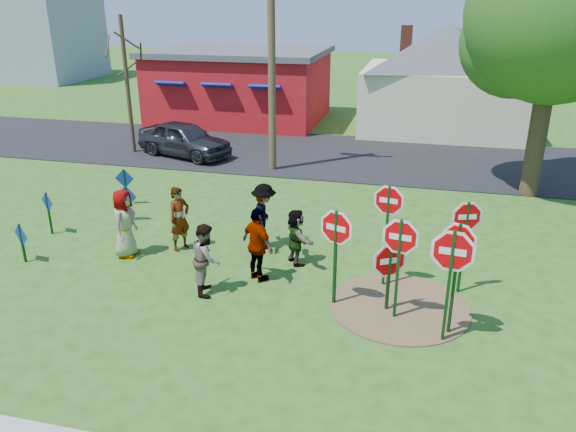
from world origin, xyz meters
name	(u,v)px	position (x,y,z in m)	size (l,w,h in m)	color
ground	(229,267)	(0.00, 0.00, 0.00)	(120.00, 120.00, 0.00)	#285117
road	(314,154)	(0.00, 11.50, 0.02)	(120.00, 7.50, 0.04)	black
dirt_patch	(399,306)	(4.50, -1.00, 0.01)	(3.20, 3.20, 0.03)	brown
red_building	(241,85)	(-5.50, 17.99, 1.97)	(9.40, 7.69, 3.90)	#A41018
cream_house	(444,73)	(5.50, 18.00, 2.92)	(9.40, 9.40, 6.50)	beige
distant_building	(27,29)	(-28.00, 30.00, 4.00)	(10.00, 8.00, 8.00)	#8C939E
stop_sign_a	(336,237)	(3.00, -1.19, 1.70)	(1.03, 0.40, 2.46)	#0F3A15
stop_sign_b	(388,210)	(4.04, -0.02, 1.98)	(0.96, 0.20, 2.72)	#0F3A15
stop_sign_c	(458,254)	(5.56, -1.82, 1.86)	(0.91, 0.45, 2.65)	#0F3A15
stop_sign_d	(466,225)	(5.83, 0.07, 1.76)	(0.93, 0.34, 2.45)	#0F3A15
stop_sign_e	(389,264)	(4.21, -1.19, 1.16)	(0.95, 0.57, 1.80)	#0F3A15
stop_sign_f	(452,260)	(5.44, -2.13, 1.86)	(1.17, 0.16, 2.63)	#0F3A15
stop_sign_g	(400,247)	(4.41, -1.47, 1.73)	(1.06, 0.19, 2.49)	#0F3A15
blue_diamond_a	(22,239)	(-5.42, -0.99, 0.67)	(0.59, 0.30, 1.11)	#0F3A15
blue_diamond_b	(48,208)	(-5.89, 0.85, 0.82)	(0.55, 0.29, 1.32)	#0F3A15
blue_diamond_c	(127,200)	(-4.16, 2.33, 0.71)	(0.71, 0.07, 1.18)	#0F3A15
blue_diamond_d	(125,183)	(-4.94, 3.65, 0.78)	(0.67, 0.08, 1.27)	#0F3A15
person_a	(124,223)	(-2.95, 0.04, 0.95)	(0.93, 0.60, 1.90)	#495C9C
person_b	(180,219)	(-1.67, 0.78, 0.91)	(0.67, 0.44, 1.83)	#21766F
person_c	(206,258)	(-0.05, -1.33, 0.88)	(0.85, 0.66, 1.75)	brown
person_d	(264,216)	(0.57, 1.44, 0.94)	(1.21, 0.70, 1.88)	#333338
person_e	(258,245)	(0.97, -0.49, 0.96)	(1.13, 0.47, 1.92)	#5B3461
person_f	(296,237)	(1.67, 0.65, 0.77)	(1.42, 0.45, 1.53)	#275B36
suv	(184,139)	(-5.45, 9.81, 0.79)	(1.78, 4.41, 1.50)	#2F2F33
utility_pole	(272,43)	(-1.16, 8.78, 4.99)	(2.32, 0.30, 9.48)	#4C3823
leafy_tree	(561,23)	(8.69, 7.99, 5.85)	(6.39, 5.83, 9.08)	#382819
bare_tree_west	(125,66)	(-8.00, 9.91, 3.83)	(1.80, 1.80, 5.92)	#382819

